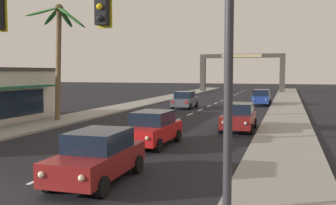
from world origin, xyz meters
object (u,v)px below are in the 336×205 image
(town_gateway_arch, at_px, (242,67))
(sedan_oncoming_far, at_px, (185,100))
(sedan_third_in_queue, at_px, (152,128))
(sedan_parked_nearest_kerb, at_px, (239,117))
(sedan_parked_mid_kerb, at_px, (261,97))
(traffic_signal_mast, at_px, (105,28))
(palm_left_second, at_px, (58,39))
(sedan_lead_at_stop_bar, at_px, (98,156))

(town_gateway_arch, bearing_deg, sedan_oncoming_far, -93.09)
(sedan_third_in_queue, height_order, sedan_oncoming_far, same)
(sedan_oncoming_far, bearing_deg, sedan_parked_nearest_kerb, -62.28)
(sedan_third_in_queue, relative_size, sedan_parked_nearest_kerb, 1.01)
(sedan_parked_mid_kerb, bearing_deg, sedan_parked_nearest_kerb, -90.35)
(traffic_signal_mast, bearing_deg, palm_left_second, 126.50)
(palm_left_second, relative_size, town_gateway_arch, 0.57)
(sedan_lead_at_stop_bar, relative_size, sedan_parked_mid_kerb, 1.00)
(sedan_lead_at_stop_bar, bearing_deg, sedan_parked_nearest_kerb, 76.27)
(sedan_lead_at_stop_bar, relative_size, sedan_parked_nearest_kerb, 1.00)
(sedan_parked_nearest_kerb, bearing_deg, palm_left_second, 177.80)
(sedan_lead_at_stop_bar, distance_m, palm_left_second, 17.01)
(sedan_lead_at_stop_bar, xyz_separation_m, palm_left_second, (-9.74, 12.98, 5.08))
(sedan_parked_mid_kerb, distance_m, palm_left_second, 23.06)
(sedan_oncoming_far, distance_m, palm_left_second, 14.72)
(traffic_signal_mast, bearing_deg, sedan_lead_at_stop_bar, 123.57)
(palm_left_second, bearing_deg, sedan_third_in_queue, -35.11)
(traffic_signal_mast, relative_size, sedan_third_in_queue, 2.34)
(sedan_parked_nearest_kerb, bearing_deg, sedan_parked_mid_kerb, 89.65)
(traffic_signal_mast, height_order, sedan_parked_mid_kerb, traffic_signal_mast)
(sedan_oncoming_far, distance_m, town_gateway_arch, 32.58)
(traffic_signal_mast, bearing_deg, sedan_parked_mid_kerb, 86.66)
(sedan_parked_nearest_kerb, distance_m, town_gateway_arch, 45.70)
(sedan_lead_at_stop_bar, height_order, palm_left_second, palm_left_second)
(traffic_signal_mast, distance_m, sedan_third_in_queue, 9.25)
(palm_left_second, bearing_deg, sedan_oncoming_far, 64.27)
(sedan_lead_at_stop_bar, bearing_deg, town_gateway_arch, 91.98)
(town_gateway_arch, bearing_deg, sedan_parked_mid_kerb, -78.92)
(sedan_oncoming_far, xyz_separation_m, palm_left_second, (-6.00, -12.44, 5.08))
(sedan_parked_mid_kerb, bearing_deg, sedan_lead_at_stop_bar, -95.76)
(sedan_lead_at_stop_bar, bearing_deg, sedan_oncoming_far, 98.38)
(palm_left_second, bearing_deg, sedan_lead_at_stop_bar, -53.11)
(palm_left_second, height_order, town_gateway_arch, palm_left_second)
(sedan_oncoming_far, height_order, sedan_parked_nearest_kerb, same)
(sedan_parked_mid_kerb, distance_m, town_gateway_arch, 27.10)
(sedan_oncoming_far, bearing_deg, palm_left_second, -115.73)
(sedan_parked_mid_kerb, xyz_separation_m, town_gateway_arch, (-5.17, 26.38, 3.49))
(sedan_third_in_queue, distance_m, town_gateway_arch, 51.52)
(palm_left_second, bearing_deg, traffic_signal_mast, -53.50)
(traffic_signal_mast, relative_size, sedan_parked_nearest_kerb, 2.35)
(sedan_parked_mid_kerb, relative_size, town_gateway_arch, 0.30)
(sedan_parked_nearest_kerb, distance_m, sedan_parked_mid_kerb, 18.91)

